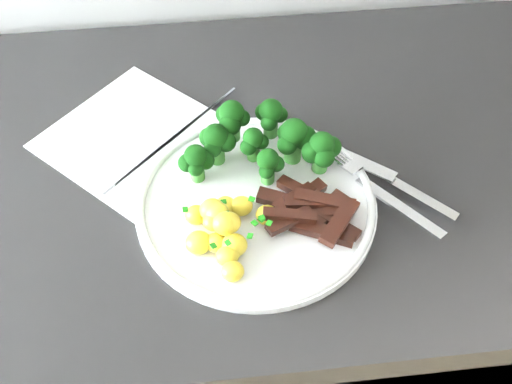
{
  "coord_description": "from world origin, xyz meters",
  "views": [
    {
      "loc": [
        -0.06,
        1.12,
        1.51
      ],
      "look_at": [
        -0.01,
        1.59,
        0.93
      ],
      "focal_mm": 44.07,
      "sensor_mm": 36.0,
      "label": 1
    }
  ],
  "objects_px": {
    "plate": "(256,203)",
    "knife": "(402,188)",
    "counter": "(314,318)",
    "beef_strips": "(311,210)",
    "fork": "(382,192)",
    "potatoes": "(224,227)",
    "recipe_paper": "(158,151)",
    "broccoli": "(262,140)"
  },
  "relations": [
    {
      "from": "broccoli",
      "to": "recipe_paper",
      "type": "bearing_deg",
      "value": 162.48
    },
    {
      "from": "counter",
      "to": "plate",
      "type": "relative_size",
      "value": 8.25
    },
    {
      "from": "broccoli",
      "to": "beef_strips",
      "type": "bearing_deg",
      "value": -62.26
    },
    {
      "from": "knife",
      "to": "beef_strips",
      "type": "bearing_deg",
      "value": -165.95
    },
    {
      "from": "fork",
      "to": "potatoes",
      "type": "bearing_deg",
      "value": -169.28
    },
    {
      "from": "recipe_paper",
      "to": "plate",
      "type": "bearing_deg",
      "value": -42.32
    },
    {
      "from": "fork",
      "to": "beef_strips",
      "type": "bearing_deg",
      "value": -168.84
    },
    {
      "from": "knife",
      "to": "counter",
      "type": "bearing_deg",
      "value": 131.03
    },
    {
      "from": "recipe_paper",
      "to": "broccoli",
      "type": "height_order",
      "value": "broccoli"
    },
    {
      "from": "fork",
      "to": "knife",
      "type": "relative_size",
      "value": 1.08
    },
    {
      "from": "recipe_paper",
      "to": "beef_strips",
      "type": "relative_size",
      "value": 2.94
    },
    {
      "from": "plate",
      "to": "broccoli",
      "type": "relative_size",
      "value": 1.46
    },
    {
      "from": "recipe_paper",
      "to": "potatoes",
      "type": "xyz_separation_m",
      "value": [
        0.08,
        -0.15,
        0.03
      ]
    },
    {
      "from": "counter",
      "to": "recipe_paper",
      "type": "relative_size",
      "value": 6.82
    },
    {
      "from": "broccoli",
      "to": "beef_strips",
      "type": "xyz_separation_m",
      "value": [
        0.05,
        -0.09,
        -0.03
      ]
    },
    {
      "from": "broccoli",
      "to": "fork",
      "type": "bearing_deg",
      "value": -28.15
    },
    {
      "from": "potatoes",
      "to": "fork",
      "type": "xyz_separation_m",
      "value": [
        0.19,
        0.04,
        -0.01
      ]
    },
    {
      "from": "counter",
      "to": "potatoes",
      "type": "bearing_deg",
      "value": -142.41
    },
    {
      "from": "broccoli",
      "to": "fork",
      "type": "distance_m",
      "value": 0.16
    },
    {
      "from": "broccoli",
      "to": "knife",
      "type": "xyz_separation_m",
      "value": [
        0.17,
        -0.06,
        -0.04
      ]
    },
    {
      "from": "beef_strips",
      "to": "fork",
      "type": "xyz_separation_m",
      "value": [
        0.09,
        0.02,
        -0.0
      ]
    },
    {
      "from": "fork",
      "to": "counter",
      "type": "bearing_deg",
      "value": 111.88
    },
    {
      "from": "counter",
      "to": "potatoes",
      "type": "relative_size",
      "value": 20.76
    },
    {
      "from": "potatoes",
      "to": "knife",
      "type": "xyz_separation_m",
      "value": [
        0.22,
        0.05,
        -0.02
      ]
    },
    {
      "from": "beef_strips",
      "to": "counter",
      "type": "bearing_deg",
      "value": 62.06
    },
    {
      "from": "beef_strips",
      "to": "plate",
      "type": "bearing_deg",
      "value": 157.58
    },
    {
      "from": "recipe_paper",
      "to": "potatoes",
      "type": "height_order",
      "value": "potatoes"
    },
    {
      "from": "broccoli",
      "to": "fork",
      "type": "relative_size",
      "value": 1.18
    },
    {
      "from": "plate",
      "to": "beef_strips",
      "type": "relative_size",
      "value": 2.43
    },
    {
      "from": "plate",
      "to": "knife",
      "type": "bearing_deg",
      "value": 1.3
    },
    {
      "from": "broccoli",
      "to": "potatoes",
      "type": "bearing_deg",
      "value": -117.11
    },
    {
      "from": "counter",
      "to": "beef_strips",
      "type": "distance_m",
      "value": 0.49
    },
    {
      "from": "counter",
      "to": "potatoes",
      "type": "xyz_separation_m",
      "value": [
        -0.16,
        -0.12,
        0.48
      ]
    },
    {
      "from": "knife",
      "to": "fork",
      "type": "bearing_deg",
      "value": -157.72
    },
    {
      "from": "counter",
      "to": "potatoes",
      "type": "height_order",
      "value": "potatoes"
    },
    {
      "from": "plate",
      "to": "fork",
      "type": "height_order",
      "value": "fork"
    },
    {
      "from": "plate",
      "to": "broccoli",
      "type": "distance_m",
      "value": 0.08
    },
    {
      "from": "potatoes",
      "to": "fork",
      "type": "bearing_deg",
      "value": 10.72
    },
    {
      "from": "counter",
      "to": "beef_strips",
      "type": "xyz_separation_m",
      "value": [
        -0.06,
        -0.1,
        0.47
      ]
    },
    {
      "from": "beef_strips",
      "to": "broccoli",
      "type": "bearing_deg",
      "value": 117.74
    },
    {
      "from": "potatoes",
      "to": "recipe_paper",
      "type": "bearing_deg",
      "value": 116.45
    },
    {
      "from": "potatoes",
      "to": "knife",
      "type": "height_order",
      "value": "potatoes"
    }
  ]
}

